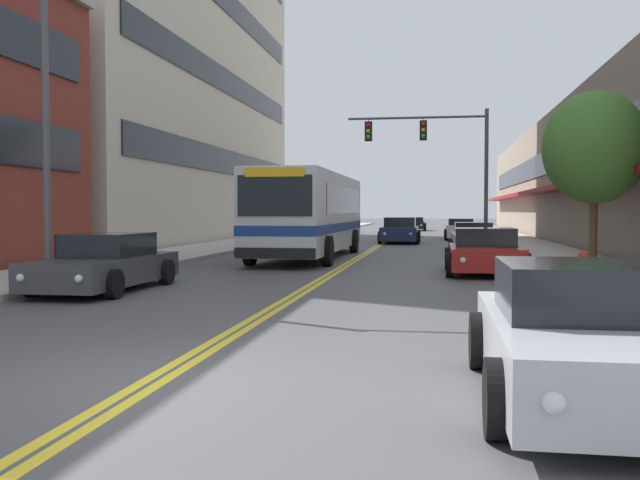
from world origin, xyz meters
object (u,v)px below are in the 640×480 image
at_px(car_white_parked_right_mid, 460,230).
at_px(car_beige_parked_right_end, 473,239).
at_px(car_red_parked_right_far, 485,253).
at_px(car_dark_grey_parked_left_mid, 106,264).
at_px(fire_hydrant, 583,271).
at_px(city_bus, 311,211).
at_px(street_lamp_left_near, 63,90).
at_px(street_tree_right_mid, 595,148).
at_px(car_navy_moving_lead, 400,231).
at_px(car_black_moving_second, 415,224).
at_px(car_champagne_parked_left_near, 309,232).
at_px(car_silver_parked_right_foreground, 586,337).
at_px(traffic_signal_mast, 438,150).
at_px(car_slate_blue_moving_third, 400,229).

height_order(car_white_parked_right_mid, car_beige_parked_right_end, car_beige_parked_right_end).
height_order(car_red_parked_right_far, car_beige_parked_right_end, car_beige_parked_right_end).
height_order(car_dark_grey_parked_left_mid, fire_hydrant, car_dark_grey_parked_left_mid).
relative_size(city_bus, fire_hydrant, 14.98).
relative_size(city_bus, street_lamp_left_near, 1.71).
bearing_deg(car_beige_parked_right_end, street_tree_right_mid, -70.87).
height_order(car_navy_moving_lead, car_black_moving_second, car_navy_moving_lead).
xyz_separation_m(car_champagne_parked_left_near, car_navy_moving_lead, (5.28, -0.62, 0.08)).
bearing_deg(car_white_parked_right_mid, car_dark_grey_parked_left_mid, -106.53).
xyz_separation_m(city_bus, car_navy_moving_lead, (2.77, 12.90, -1.12)).
bearing_deg(car_champagne_parked_left_near, car_black_moving_second, 77.64).
relative_size(car_champagne_parked_left_near, car_black_moving_second, 1.04).
distance_m(car_silver_parked_right_foreground, street_lamp_left_near, 12.23).
height_order(car_champagne_parked_left_near, car_silver_parked_right_foreground, car_silver_parked_right_foreground).
height_order(car_beige_parked_right_end, street_tree_right_mid, street_tree_right_mid).
height_order(car_white_parked_right_mid, traffic_signal_mast, traffic_signal_mast).
xyz_separation_m(car_champagne_parked_left_near, car_slate_blue_moving_third, (4.86, 7.46, -0.00)).
distance_m(city_bus, car_slate_blue_moving_third, 21.15).
height_order(street_lamp_left_near, street_tree_right_mid, street_lamp_left_near).
relative_size(city_bus, car_white_parked_right_mid, 2.52).
bearing_deg(car_champagne_parked_left_near, car_silver_parked_right_foreground, -75.47).
distance_m(car_dark_grey_parked_left_mid, street_lamp_left_near, 3.92).
distance_m(car_red_parked_right_far, car_beige_parked_right_end, 9.13).
bearing_deg(car_navy_moving_lead, car_slate_blue_moving_third, 92.99).
bearing_deg(car_navy_moving_lead, car_silver_parked_right_foreground, -84.08).
xyz_separation_m(car_beige_parked_right_end, car_navy_moving_lead, (-3.51, 10.05, 0.05)).
height_order(car_white_parked_right_mid, car_black_moving_second, car_white_parked_right_mid).
distance_m(car_silver_parked_right_foreground, car_beige_parked_right_end, 22.87).
height_order(car_beige_parked_right_end, fire_hydrant, car_beige_parked_right_end).
height_order(car_silver_parked_right_foreground, street_lamp_left_near, street_lamp_left_near).
distance_m(car_white_parked_right_mid, car_beige_parked_right_end, 15.06).
height_order(car_silver_parked_right_foreground, car_beige_parked_right_end, car_beige_parked_right_end).
distance_m(car_silver_parked_right_foreground, street_tree_right_mid, 15.00).
relative_size(car_red_parked_right_far, car_navy_moving_lead, 0.86).
bearing_deg(car_silver_parked_right_foreground, traffic_signal_mast, 92.91).
bearing_deg(city_bus, car_dark_grey_parked_left_mid, -102.31).
bearing_deg(car_navy_moving_lead, fire_hydrant, -78.45).
bearing_deg(car_dark_grey_parked_left_mid, car_champagne_parked_left_near, 89.78).
bearing_deg(street_lamp_left_near, car_silver_parked_right_foreground, -37.54).
bearing_deg(traffic_signal_mast, car_white_parked_right_mid, 82.71).
xyz_separation_m(city_bus, car_silver_parked_right_foreground, (6.18, -20.02, -1.18)).
bearing_deg(car_slate_blue_moving_third, traffic_signal_mast, -80.15).
relative_size(car_champagne_parked_left_near, car_white_parked_right_mid, 0.93).
xyz_separation_m(car_red_parked_right_far, street_lamp_left_near, (-9.19, -6.65, 3.76)).
distance_m(car_beige_parked_right_end, street_tree_right_mid, 9.47).
distance_m(traffic_signal_mast, street_tree_right_mid, 13.16).
bearing_deg(car_red_parked_right_far, car_black_moving_second, 94.28).
bearing_deg(fire_hydrant, car_white_parked_right_mid, 92.96).
bearing_deg(car_silver_parked_right_foreground, street_tree_right_mid, 78.07).
bearing_deg(car_dark_grey_parked_left_mid, car_slate_blue_moving_third, 81.44).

